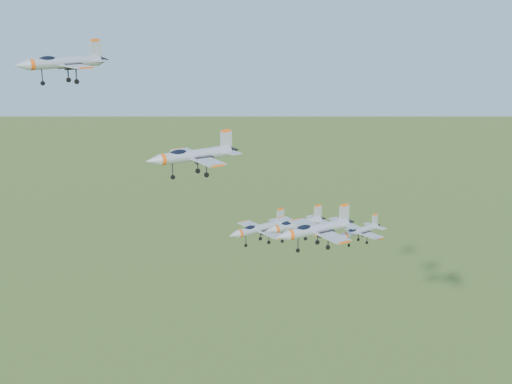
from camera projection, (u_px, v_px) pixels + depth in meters
jet_lead at (62, 62)px, 95.17m from camera, size 13.71×11.28×3.67m
jet_left_high at (193, 155)px, 94.41m from camera, size 14.03×11.67×3.75m
jet_right_high at (316, 229)px, 88.08m from camera, size 12.25×10.18×3.27m
jet_left_low at (259, 229)px, 113.62m from camera, size 12.17×9.99×3.26m
jet_right_low at (296, 225)px, 104.81m from camera, size 11.31×9.36×3.02m
jet_trail at (359, 231)px, 130.07m from camera, size 11.75×9.66×3.15m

